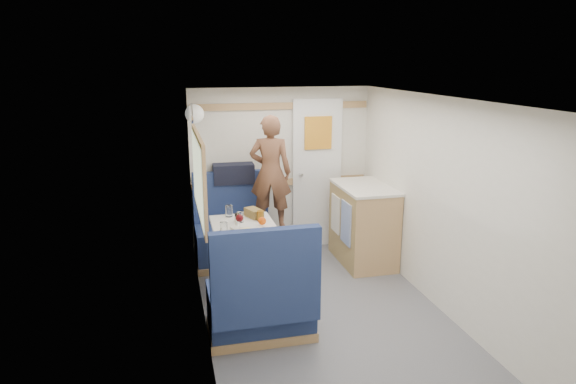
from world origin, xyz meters
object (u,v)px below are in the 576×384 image
object	(u,v)px
beer_glass	(260,216)
salt_grinder	(237,221)
tumbler_mid	(229,211)
pepper_grinder	(236,217)
bread_loaf	(254,213)
bench_far	(234,238)
tumbler_left	(224,228)
cheese_block	(246,230)
orange_fruit	(262,221)
dome_light	(195,114)
tray	(250,230)
galley_counter	(363,224)
bench_near	(262,305)
dinette_table	(245,242)
wine_glass	(239,219)
person	(270,172)
duffel_bag	(234,173)
tumbler_right	(240,217)

from	to	relation	value
beer_glass	salt_grinder	bearing A→B (deg)	-159.41
tumbler_mid	pepper_grinder	xyz separation A→B (m)	(0.05, -0.18, -0.02)
bread_loaf	bench_far	bearing A→B (deg)	103.87
tumbler_left	cheese_block	bearing A→B (deg)	-6.69
salt_grinder	orange_fruit	bearing A→B (deg)	-19.69
dome_light	bread_loaf	bearing A→B (deg)	-46.41
tumbler_left	salt_grinder	bearing A→B (deg)	56.18
tray	orange_fruit	xyz separation A→B (m)	(0.14, 0.09, 0.05)
galley_counter	dome_light	bearing A→B (deg)	170.82
cheese_block	salt_grinder	bearing A→B (deg)	100.09
cheese_block	bench_near	bearing A→B (deg)	-87.98
tray	bench_far	bearing A→B (deg)	91.76
dome_light	cheese_block	distance (m)	1.50
dome_light	bench_near	bearing A→B (deg)	-77.18
bench_near	tray	xyz separation A→B (m)	(0.03, 0.74, 0.43)
dinette_table	bench_near	size ratio (longest dim) A/B	0.88
pepper_grinder	tumbler_left	bearing A→B (deg)	-114.56
dome_light	orange_fruit	distance (m)	1.43
galley_counter	salt_grinder	distance (m)	1.64
dome_light	pepper_grinder	bearing A→B (deg)	-63.14
wine_glass	salt_grinder	xyz separation A→B (m)	(-0.00, 0.17, -0.08)
bench_far	pepper_grinder	xyz separation A→B (m)	(-0.06, -0.67, 0.46)
salt_grinder	bench_far	bearing A→B (deg)	85.14
bench_far	pepper_grinder	bearing A→B (deg)	-94.74
bench_near	dome_light	xyz separation A→B (m)	(-0.39, 1.71, 1.45)
pepper_grinder	beer_glass	bearing A→B (deg)	-9.88
orange_fruit	cheese_block	xyz separation A→B (m)	(-0.19, -0.17, -0.02)
person	tumbler_left	xyz separation A→B (m)	(-0.64, -0.91, -0.31)
person	tumbler_mid	size ratio (longest dim) A/B	10.65
dinette_table	orange_fruit	bearing A→B (deg)	-10.64
bench_near	person	size ratio (longest dim) A/B	0.82
bread_loaf	wine_glass	bearing A→B (deg)	-117.02
duffel_bag	orange_fruit	bearing A→B (deg)	-82.42
pepper_grinder	bread_loaf	distance (m)	0.22
dinette_table	cheese_block	distance (m)	0.28
dinette_table	tray	world-z (taller)	tray
bench_near	tray	size ratio (longest dim) A/B	3.18
pepper_grinder	salt_grinder	size ratio (longest dim) A/B	0.97
wine_glass	salt_grinder	size ratio (longest dim) A/B	1.87
tray	tumbler_right	xyz separation A→B (m)	(-0.05, 0.28, 0.05)
galley_counter	person	distance (m)	1.24
dome_light	pepper_grinder	xyz separation A→B (m)	(0.33, -0.66, -0.99)
cheese_block	salt_grinder	world-z (taller)	salt_grinder
cheese_block	bread_loaf	bearing A→B (deg)	71.61
tray	pepper_grinder	xyz separation A→B (m)	(-0.09, 0.32, 0.03)
duffel_bag	pepper_grinder	bearing A→B (deg)	-94.72
person	tumbler_left	size ratio (longest dim) A/B	10.65
tumbler_left	beer_glass	size ratio (longest dim) A/B	1.11
tumbler_left	person	bearing A→B (deg)	55.07
tumbler_mid	bread_loaf	xyz separation A→B (m)	(0.25, -0.08, -0.02)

